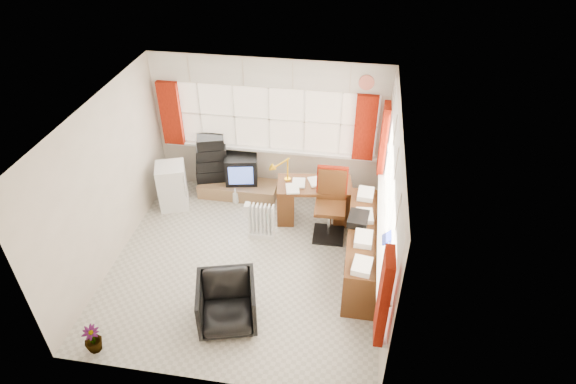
{
  "coord_description": "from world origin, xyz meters",
  "views": [
    {
      "loc": [
        1.47,
        -5.14,
        5.17
      ],
      "look_at": [
        0.55,
        0.55,
        1.02
      ],
      "focal_mm": 30.0,
      "sensor_mm": 36.0,
      "label": 1
    }
  ],
  "objects_px": {
    "crt_tv": "(242,168)",
    "tv_bench": "(238,189)",
    "radiator": "(262,224)",
    "credenza": "(363,248)",
    "mini_fridge": "(172,186)",
    "desk": "(314,199)",
    "desk_lamp": "(288,164)",
    "task_chair": "(331,200)",
    "office_chair": "(227,303)"
  },
  "relations": [
    {
      "from": "desk_lamp",
      "to": "credenza",
      "type": "xyz_separation_m",
      "value": [
        1.31,
        -1.13,
        -0.61
      ]
    },
    {
      "from": "desk",
      "to": "mini_fridge",
      "type": "bearing_deg",
      "value": -179.21
    },
    {
      "from": "office_chair",
      "to": "mini_fridge",
      "type": "height_order",
      "value": "mini_fridge"
    },
    {
      "from": "desk_lamp",
      "to": "office_chair",
      "type": "bearing_deg",
      "value": -99.43
    },
    {
      "from": "task_chair",
      "to": "tv_bench",
      "type": "height_order",
      "value": "task_chair"
    },
    {
      "from": "office_chair",
      "to": "radiator",
      "type": "bearing_deg",
      "value": 71.69
    },
    {
      "from": "credenza",
      "to": "desk_lamp",
      "type": "bearing_deg",
      "value": 139.2
    },
    {
      "from": "mini_fridge",
      "to": "credenza",
      "type": "bearing_deg",
      "value": -17.51
    },
    {
      "from": "desk_lamp",
      "to": "crt_tv",
      "type": "relative_size",
      "value": 0.68
    },
    {
      "from": "radiator",
      "to": "credenza",
      "type": "height_order",
      "value": "credenza"
    },
    {
      "from": "crt_tv",
      "to": "task_chair",
      "type": "bearing_deg",
      "value": -27.88
    },
    {
      "from": "mini_fridge",
      "to": "crt_tv",
      "type": "bearing_deg",
      "value": 29.38
    },
    {
      "from": "desk_lamp",
      "to": "credenza",
      "type": "distance_m",
      "value": 1.84
    },
    {
      "from": "radiator",
      "to": "crt_tv",
      "type": "distance_m",
      "value": 1.36
    },
    {
      "from": "desk_lamp",
      "to": "task_chair",
      "type": "relative_size",
      "value": 0.37
    },
    {
      "from": "desk",
      "to": "desk_lamp",
      "type": "bearing_deg",
      "value": 173.55
    },
    {
      "from": "radiator",
      "to": "office_chair",
      "type": "bearing_deg",
      "value": -92.9
    },
    {
      "from": "credenza",
      "to": "mini_fridge",
      "type": "bearing_deg",
      "value": 162.49
    },
    {
      "from": "desk",
      "to": "tv_bench",
      "type": "distance_m",
      "value": 1.51
    },
    {
      "from": "crt_tv",
      "to": "radiator",
      "type": "bearing_deg",
      "value": -63.01
    },
    {
      "from": "desk",
      "to": "task_chair",
      "type": "height_order",
      "value": "task_chair"
    },
    {
      "from": "task_chair",
      "to": "mini_fridge",
      "type": "relative_size",
      "value": 1.45
    },
    {
      "from": "credenza",
      "to": "tv_bench",
      "type": "relative_size",
      "value": 1.43
    },
    {
      "from": "desk",
      "to": "credenza",
      "type": "height_order",
      "value": "credenza"
    },
    {
      "from": "office_chair",
      "to": "radiator",
      "type": "distance_m",
      "value": 1.77
    },
    {
      "from": "radiator",
      "to": "credenza",
      "type": "distance_m",
      "value": 1.69
    },
    {
      "from": "crt_tv",
      "to": "tv_bench",
      "type": "bearing_deg",
      "value": -109.65
    },
    {
      "from": "mini_fridge",
      "to": "tv_bench",
      "type": "bearing_deg",
      "value": 24.64
    },
    {
      "from": "desk_lamp",
      "to": "task_chair",
      "type": "xyz_separation_m",
      "value": [
        0.75,
        -0.36,
        -0.38
      ]
    },
    {
      "from": "office_chair",
      "to": "task_chair",
      "type": "bearing_deg",
      "value": 45.49
    },
    {
      "from": "task_chair",
      "to": "radiator",
      "type": "height_order",
      "value": "task_chair"
    },
    {
      "from": "desk",
      "to": "desk_lamp",
      "type": "distance_m",
      "value": 0.77
    },
    {
      "from": "desk",
      "to": "office_chair",
      "type": "relative_size",
      "value": 1.68
    },
    {
      "from": "desk",
      "to": "desk_lamp",
      "type": "xyz_separation_m",
      "value": [
        -0.45,
        0.05,
        0.62
      ]
    },
    {
      "from": "task_chair",
      "to": "crt_tv",
      "type": "xyz_separation_m",
      "value": [
        -1.67,
        0.88,
        -0.12
      ]
    },
    {
      "from": "crt_tv",
      "to": "office_chair",
      "type": "bearing_deg",
      "value": -80.08
    },
    {
      "from": "task_chair",
      "to": "credenza",
      "type": "bearing_deg",
      "value": -54.03
    },
    {
      "from": "office_chair",
      "to": "crt_tv",
      "type": "relative_size",
      "value": 1.18
    },
    {
      "from": "office_chair",
      "to": "tv_bench",
      "type": "distance_m",
      "value": 2.89
    },
    {
      "from": "tv_bench",
      "to": "crt_tv",
      "type": "relative_size",
      "value": 2.16
    },
    {
      "from": "office_chair",
      "to": "desk_lamp",
      "type": "bearing_deg",
      "value": 65.16
    },
    {
      "from": "radiator",
      "to": "credenza",
      "type": "bearing_deg",
      "value": -15.97
    },
    {
      "from": "desk",
      "to": "desk_lamp",
      "type": "height_order",
      "value": "desk_lamp"
    },
    {
      "from": "radiator",
      "to": "desk",
      "type": "bearing_deg",
      "value": 38.68
    },
    {
      "from": "tv_bench",
      "to": "mini_fridge",
      "type": "xyz_separation_m",
      "value": [
        -1.03,
        -0.47,
        0.28
      ]
    },
    {
      "from": "desk",
      "to": "task_chair",
      "type": "distance_m",
      "value": 0.49
    },
    {
      "from": "tv_bench",
      "to": "radiator",
      "type": "bearing_deg",
      "value": -58.19
    },
    {
      "from": "credenza",
      "to": "crt_tv",
      "type": "height_order",
      "value": "credenza"
    },
    {
      "from": "tv_bench",
      "to": "mini_fridge",
      "type": "height_order",
      "value": "mini_fridge"
    },
    {
      "from": "desk_lamp",
      "to": "mini_fridge",
      "type": "height_order",
      "value": "desk_lamp"
    }
  ]
}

